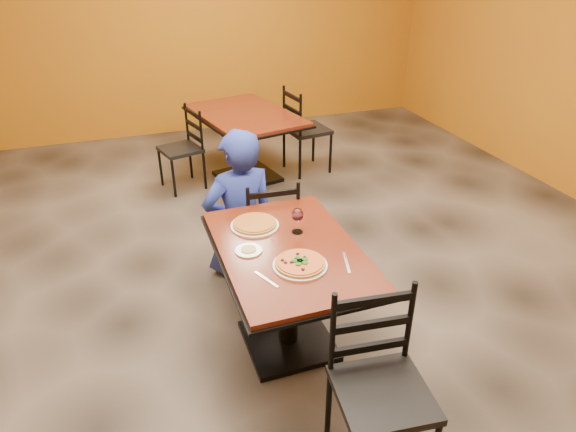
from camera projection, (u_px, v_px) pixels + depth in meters
name	position (u px, v px, depth m)	size (l,w,h in m)	color
floor	(266.00, 299.00, 3.78)	(7.00, 8.00, 0.01)	black
wall_back	(171.00, 17.00, 6.37)	(7.00, 0.01, 3.00)	#A85B12
table_main	(289.00, 274.00, 3.10)	(0.83, 1.23, 0.75)	maroon
table_second	(246.00, 130.00, 5.42)	(1.17, 1.50, 0.75)	maroon
chair_main_near	(383.00, 395.00, 2.38)	(0.43, 0.43, 0.96)	black
chair_main_far	(268.00, 228.00, 3.83)	(0.40, 0.40, 0.88)	black
chair_second_left	(180.00, 150.00, 5.28)	(0.39, 0.39, 0.86)	black
chair_second_right	(307.00, 130.00, 5.66)	(0.43, 0.43, 0.96)	black
diner	(239.00, 203.00, 3.87)	(0.59, 0.39, 1.18)	#1B3199
plate_main	(300.00, 265.00, 2.83)	(0.31, 0.31, 0.01)	white
pizza_main	(300.00, 263.00, 2.83)	(0.28, 0.28, 0.02)	maroon
plate_far	(255.00, 225.00, 3.23)	(0.31, 0.31, 0.01)	white
pizza_far	(255.00, 223.00, 3.22)	(0.28, 0.28, 0.02)	orange
side_plate	(249.00, 250.00, 2.97)	(0.16, 0.16, 0.01)	white
dip	(249.00, 249.00, 2.96)	(0.09, 0.09, 0.01)	tan
wine_glass	(297.00, 220.00, 3.12)	(0.08, 0.08, 0.18)	white
fork	(266.00, 279.00, 2.72)	(0.01, 0.19, 0.00)	silver
knife	(347.00, 263.00, 2.86)	(0.01, 0.21, 0.00)	silver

